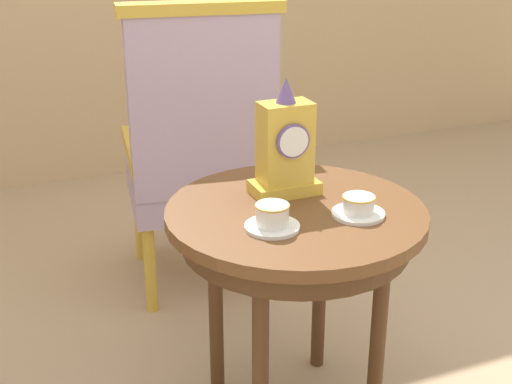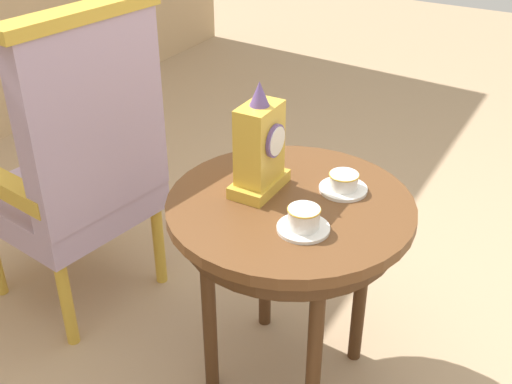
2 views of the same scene
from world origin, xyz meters
name	(u,v)px [view 2 (image 2 of 2)]	position (x,y,z in m)	size (l,w,h in m)	color
ground_plane	(279,357)	(0.00, 0.00, 0.00)	(10.00, 10.00, 0.00)	tan
side_table	(290,225)	(-0.05, -0.05, 0.59)	(0.71, 0.71, 0.67)	brown
teacup_left	(304,220)	(-0.16, -0.14, 0.70)	(0.14, 0.14, 0.07)	white
teacup_right	(344,183)	(0.09, -0.15, 0.69)	(0.14, 0.14, 0.06)	white
mantel_clock	(260,148)	(-0.03, 0.06, 0.80)	(0.19, 0.11, 0.34)	gold
armchair	(79,162)	(-0.06, 0.76, 0.59)	(0.61, 0.60, 1.14)	#B299B7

